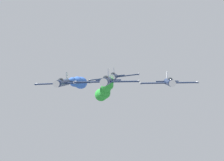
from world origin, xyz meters
The scene contains 6 objects.
airplane_lead centered at (0.30, 8.64, 129.99)m, with size 9.56×10.35×2.32m.
smoke_trail_lead centered at (1.77, -8.33, 127.85)m, with size 4.34×15.65×4.92m.
airplane_left_inner centered at (-9.27, 0.34, 129.58)m, with size 9.56×10.35×2.33m.
airplane_right_inner centered at (8.14, 0.02, 129.45)m, with size 9.57×10.35×2.34m.
smoke_trail_right_inner centered at (8.03, -17.85, 128.95)m, with size 2.60×16.87×2.78m.
airplane_left_outer centered at (0.10, -7.47, 130.33)m, with size 9.53×10.35×2.63m.
Camera 1 is at (-3.61, 65.94, 131.57)m, focal length 64.90 mm.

